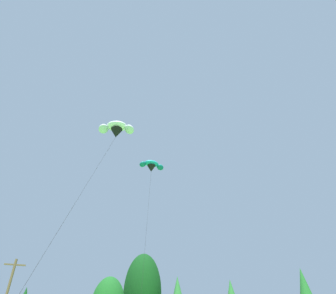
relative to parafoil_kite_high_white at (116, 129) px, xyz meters
name	(u,v)px	position (x,y,z in m)	size (l,w,h in m)	color
treeline_tree_g	(142,293)	(9.50, 26.41, -9.41)	(5.71, 5.71, 14.49)	#472D19
parafoil_kite_high_white	(116,129)	(0.00, 0.00, 0.00)	(5.99, 8.78, 17.34)	white
parafoil_kite_mid_teal	(151,166)	(6.24, 11.23, 3.66)	(4.51, 8.77, 21.53)	teal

